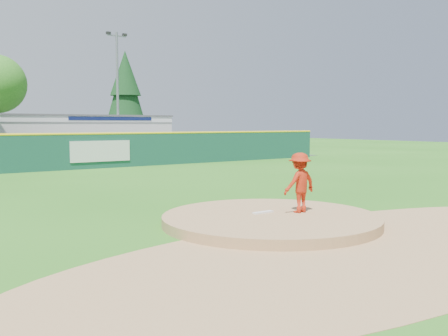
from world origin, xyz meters
TOP-DOWN VIEW (x-y plane):
  - ground at (0.00, 0.00)m, footprint 120.00×120.00m
  - pitchers_mound at (0.00, 0.00)m, footprint 5.50×5.50m
  - pitching_rubber at (0.00, 0.30)m, footprint 0.60×0.15m
  - infield_dirt_arc at (0.00, -3.00)m, footprint 15.40×15.40m
  - parking_lot at (0.00, 27.00)m, footprint 44.00×16.00m
  - pitcher at (0.84, -0.17)m, footprint 1.01×0.59m
  - pool_building_grp at (6.00, 31.99)m, footprint 15.20×8.20m
  - fence_banners at (-1.54, 17.92)m, footprint 12.46×0.04m
  - outfield_fence at (0.00, 18.00)m, footprint 40.00×0.14m
  - conifer_tree at (13.00, 36.00)m, footprint 4.40×4.40m
  - light_pole_right at (9.00, 29.00)m, footprint 1.75×0.25m

SIDE VIEW (x-z plane):
  - ground at x=0.00m, z-range 0.00..0.00m
  - pitchers_mound at x=0.00m, z-range -0.25..0.25m
  - infield_dirt_arc at x=0.00m, z-range 0.00..0.01m
  - parking_lot at x=0.00m, z-range 0.00..0.02m
  - pitching_rubber at x=0.00m, z-range 0.25..0.29m
  - fence_banners at x=-1.54m, z-range 0.40..1.60m
  - pitcher at x=0.84m, z-range 0.25..1.80m
  - outfield_fence at x=0.00m, z-range 0.05..2.12m
  - pool_building_grp at x=6.00m, z-range 0.01..3.32m
  - conifer_tree at x=13.00m, z-range 0.79..10.29m
  - light_pole_right at x=9.00m, z-range 0.54..10.54m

